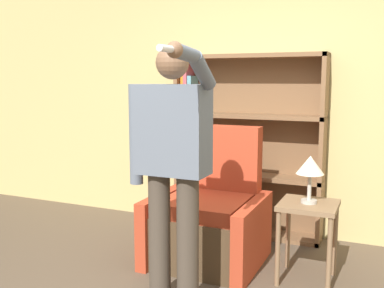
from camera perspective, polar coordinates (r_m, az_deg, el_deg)
The scene contains 6 objects.
wall_back at distance 4.54m, azimuth 10.62°, elevation 6.21°, with size 8.00×0.06×2.80m.
bookcase at distance 4.54m, azimuth 5.70°, elevation -0.39°, with size 1.49×0.28×1.79m.
armchair at distance 3.91m, azimuth 2.28°, elevation -9.48°, with size 0.91×0.86×1.14m.
person_standing at distance 2.97m, azimuth -2.56°, elevation -1.95°, with size 0.62×0.78×1.76m.
side_table at distance 3.58m, azimuth 14.54°, elevation -9.03°, with size 0.43×0.43×0.62m.
table_lamp at distance 3.48m, azimuth 14.77°, elevation -2.90°, with size 0.21×0.21×0.36m.
Camera 1 is at (1.04, -2.39, 1.55)m, focal length 42.00 mm.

